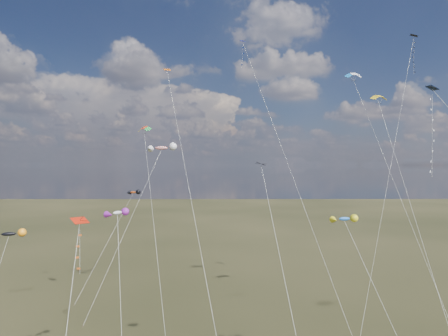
{
  "coord_description": "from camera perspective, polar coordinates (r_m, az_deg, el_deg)",
  "views": [
    {
      "loc": [
        -0.13,
        -27.69,
        19.31
      ],
      "look_at": [
        0.0,
        18.0,
        19.0
      ],
      "focal_mm": 32.0,
      "sensor_mm": 36.0,
      "label": 1
    }
  ],
  "objects": [
    {
      "name": "diamond_black_high",
      "position": [
        65.45,
        25.16,
        12.81
      ],
      "size": [
        14.41,
        17.09,
        38.71
      ],
      "color": "black",
      "rests_on": "ground"
    },
    {
      "name": "diamond_navy_tall",
      "position": [
        58.53,
        3.76,
        13.33
      ],
      "size": [
        10.93,
        23.45,
        37.96
      ],
      "color": "#080A50",
      "rests_on": "ground"
    },
    {
      "name": "diamond_black_mid",
      "position": [
        35.2,
        6.92,
        -7.23
      ],
      "size": [
        3.19,
        15.04,
        19.61
      ],
      "color": "black",
      "rests_on": "ground"
    },
    {
      "name": "diamond_red_low",
      "position": [
        31.24,
        -20.09,
        -11.72
      ],
      "size": [
        3.23,
        13.46,
        15.44
      ],
      "color": "red",
      "rests_on": "ground"
    },
    {
      "name": "diamond_navy_right",
      "position": [
        33.52,
        28.99,
        3.01
      ],
      "size": [
        10.9,
        17.32,
        25.33
      ],
      "color": "#0E1B4E",
      "rests_on": "ground"
    },
    {
      "name": "diamond_orange_center",
      "position": [
        47.79,
        -6.27,
        3.88
      ],
      "size": [
        9.03,
        25.41,
        32.79
      ],
      "color": "#D55402",
      "rests_on": "ground"
    },
    {
      "name": "parafoil_yellow",
      "position": [
        59.1,
        21.32,
        9.39
      ],
      "size": [
        2.49,
        22.17,
        29.34
      ],
      "color": "gold",
      "rests_on": "ground"
    },
    {
      "name": "parafoil_blue_white",
      "position": [
        63.72,
        18.09,
        12.49
      ],
      "size": [
        7.23,
        17.27,
        33.51
      ],
      "color": "blue",
      "rests_on": "ground"
    },
    {
      "name": "parafoil_tricolor",
      "position": [
        56.27,
        -11.31,
        5.49
      ],
      "size": [
        6.5,
        16.41,
        25.04
      ],
      "color": "yellow",
      "rests_on": "ground"
    },
    {
      "name": "novelty_black_orange",
      "position": [
        50.12,
        -28.41,
        -8.33
      ],
      "size": [
        3.09,
        7.75,
        12.29
      ],
      "color": "black",
      "rests_on": "ground"
    },
    {
      "name": "novelty_orange_black",
      "position": [
        65.95,
        -12.88,
        -3.47
      ],
      "size": [
        7.3,
        10.41,
        15.41
      ],
      "color": "#C54918",
      "rests_on": "ground"
    },
    {
      "name": "novelty_white_purple",
      "position": [
        39.43,
        -14.98,
        -6.33
      ],
      "size": [
        3.73,
        9.61,
        15.17
      ],
      "color": "silver",
      "rests_on": "ground"
    },
    {
      "name": "novelty_redwhite_stripe",
      "position": [
        62.55,
        -8.96,
        2.82
      ],
      "size": [
        9.33,
        15.07,
        22.76
      ],
      "color": "#BE1008",
      "rests_on": "ground"
    },
    {
      "name": "novelty_blue_yellow",
      "position": [
        39.56,
        16.88,
        -7.09
      ],
      "size": [
        5.37,
        10.08,
        14.65
      ],
      "color": "blue",
      "rests_on": "ground"
    }
  ]
}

